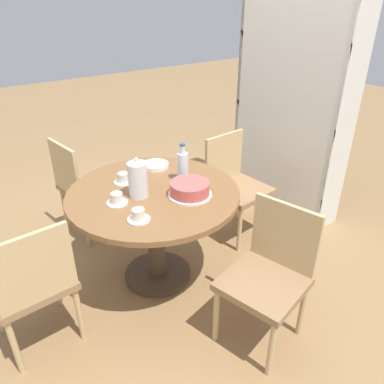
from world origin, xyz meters
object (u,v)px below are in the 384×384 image
at_px(cup_a, 123,179).
at_px(cup_c, 117,199).
at_px(bookshelf, 290,111).
at_px(cake_main, 190,189).
at_px(chair_c, 269,273).
at_px(chair_b, 32,283).
at_px(water_bottle, 183,166).
at_px(chair_a, 84,185).
at_px(chair_d, 235,183).
at_px(cup_b, 139,216).
at_px(coffee_pot, 138,179).

height_order(cup_a, cup_c, same).
xyz_separation_m(bookshelf, cake_main, (0.41, -1.36, -0.17)).
bearing_deg(cup_c, cup_a, 145.57).
distance_m(chair_c, bookshelf, 1.69).
height_order(chair_b, cup_a, chair_b).
distance_m(chair_c, water_bottle, 0.89).
distance_m(chair_a, chair_d, 1.22).
bearing_deg(chair_b, cup_b, 163.48).
relative_size(chair_d, coffee_pot, 3.18).
xyz_separation_m(chair_d, cake_main, (0.32, -0.68, 0.29)).
bearing_deg(cup_b, coffee_pot, 150.82).
bearing_deg(chair_a, coffee_pot, 177.08).
xyz_separation_m(chair_c, cake_main, (-0.62, -0.10, 0.29)).
xyz_separation_m(coffee_pot, cup_c, (0.01, -0.15, -0.09)).
height_order(chair_c, cup_a, chair_c).
height_order(chair_a, cup_b, chair_a).
xyz_separation_m(chair_a, chair_c, (1.63, 0.43, 0.00)).
xyz_separation_m(coffee_pot, cup_b, (0.25, -0.14, -0.09)).
bearing_deg(cake_main, chair_a, -161.82).
bearing_deg(chair_d, cup_b, -165.43).
bearing_deg(cake_main, coffee_pot, -124.71).
height_order(chair_b, coffee_pot, coffee_pot).
bearing_deg(cake_main, chair_b, -94.29).
bearing_deg(cup_c, chair_b, -80.09).
height_order(chair_c, chair_d, same).
bearing_deg(cup_a, chair_d, 84.48).
relative_size(chair_c, water_bottle, 3.13).
height_order(coffee_pot, cake_main, coffee_pot).
bearing_deg(bookshelf, cup_c, 97.53).
bearing_deg(cake_main, bookshelf, 106.81).
relative_size(chair_b, cup_c, 6.40).
height_order(chair_b, cake_main, chair_b).
bearing_deg(chair_a, cup_b, 168.66).
xyz_separation_m(cup_a, cup_c, (0.23, -0.16, 0.00)).
distance_m(coffee_pot, cake_main, 0.33).
bearing_deg(water_bottle, cup_a, -121.28).
bearing_deg(chair_b, cup_a, -159.23).
distance_m(chair_a, cake_main, 1.10).
distance_m(cup_b, cup_c, 0.24).
bearing_deg(cup_c, cake_main, 67.00).
relative_size(chair_c, coffee_pot, 3.18).
relative_size(chair_a, water_bottle, 3.13).
relative_size(chair_b, coffee_pot, 3.18).
distance_m(chair_b, cup_c, 0.65).
bearing_deg(chair_b, chair_a, -128.76).
bearing_deg(coffee_pot, chair_c, 24.40).
bearing_deg(cake_main, cup_a, -147.58).
distance_m(chair_d, cup_a, 0.98).
relative_size(cup_b, cup_c, 1.00).
bearing_deg(cup_a, chair_b, -65.86).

